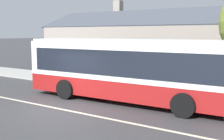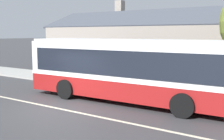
% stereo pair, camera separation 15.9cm
% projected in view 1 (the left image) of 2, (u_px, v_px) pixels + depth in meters
% --- Properties ---
extents(ground_plane, '(300.00, 300.00, 0.00)m').
position_uv_depth(ground_plane, '(58.00, 108.00, 12.49)').
color(ground_plane, '#38383A').
extents(sidewalk_far, '(60.00, 3.00, 0.15)m').
position_uv_depth(sidewalk_far, '(126.00, 86.00, 17.45)').
color(sidewalk_far, '#9E9E99').
rests_on(sidewalk_far, ground).
extents(lane_divider_stripe, '(60.00, 0.16, 0.01)m').
position_uv_depth(lane_divider_stripe, '(58.00, 108.00, 12.49)').
color(lane_divider_stripe, beige).
rests_on(lane_divider_stripe, ground).
extents(community_building, '(22.12, 8.14, 6.36)m').
position_uv_depth(community_building, '(174.00, 49.00, 22.85)').
color(community_building, gray).
rests_on(community_building, ground).
extents(transit_bus, '(10.58, 3.00, 3.04)m').
position_uv_depth(transit_bus, '(127.00, 68.00, 13.66)').
color(transit_bus, maroon).
rests_on(transit_bus, ground).
extents(bench_by_building, '(1.60, 0.51, 0.94)m').
position_uv_depth(bench_by_building, '(81.00, 75.00, 18.69)').
color(bench_by_building, '#4C4C4C').
rests_on(bench_by_building, sidewalk_far).
extents(bench_down_street, '(1.85, 0.51, 0.94)m').
position_uv_depth(bench_down_street, '(140.00, 80.00, 16.74)').
color(bench_down_street, '#4C4C4C').
rests_on(bench_down_street, sidewalk_far).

